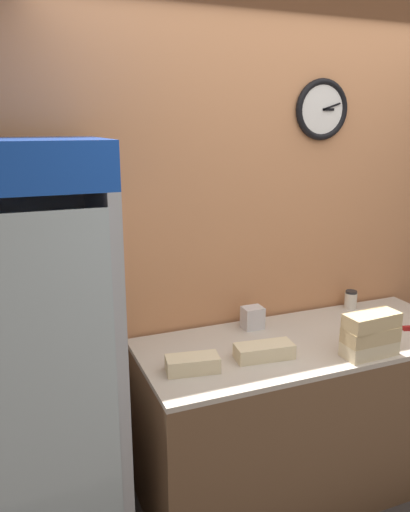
# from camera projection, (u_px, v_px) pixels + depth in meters

# --- Properties ---
(wall_back) EXTENTS (5.20, 0.09, 2.70)m
(wall_back) POSITION_uv_depth(u_px,v_px,m) (273.00, 232.00, 2.83)
(wall_back) COLOR tan
(wall_back) RESTS_ON ground_plane
(prep_counter) EXTENTS (1.77, 0.71, 0.87)m
(prep_counter) POSITION_uv_depth(u_px,v_px,m) (304.00, 413.00, 2.70)
(prep_counter) COLOR brown
(prep_counter) RESTS_ON ground_plane
(beverage_cooler) EXTENTS (0.77, 0.64, 1.89)m
(beverage_cooler) POSITION_uv_depth(u_px,v_px,m) (20.00, 346.00, 2.12)
(beverage_cooler) COLOR #B2B7BC
(beverage_cooler) RESTS_ON ground_plane
(sandwich_stack_bottom) EXTENTS (0.28, 0.13, 0.07)m
(sandwich_stack_bottom) POSITION_uv_depth(u_px,v_px,m) (369.00, 348.00, 2.40)
(sandwich_stack_bottom) COLOR beige
(sandwich_stack_bottom) RESTS_ON prep_counter
(sandwich_stack_middle) EXTENTS (0.27, 0.12, 0.07)m
(sandwich_stack_middle) POSITION_uv_depth(u_px,v_px,m) (371.00, 335.00, 2.38)
(sandwich_stack_middle) COLOR tan
(sandwich_stack_middle) RESTS_ON sandwich_stack_bottom
(sandwich_stack_top) EXTENTS (0.28, 0.14, 0.07)m
(sandwich_stack_top) POSITION_uv_depth(u_px,v_px,m) (372.00, 321.00, 2.36)
(sandwich_stack_top) COLOR tan
(sandwich_stack_top) RESTS_ON sandwich_stack_middle
(sandwich_flat_left) EXTENTS (0.25, 0.15, 0.07)m
(sandwich_flat_left) POSITION_uv_depth(u_px,v_px,m) (193.00, 364.00, 2.24)
(sandwich_flat_left) COLOR beige
(sandwich_flat_left) RESTS_ON prep_counter
(sandwich_flat_right) EXTENTS (0.29, 0.15, 0.07)m
(sandwich_flat_right) POSITION_uv_depth(u_px,v_px,m) (264.00, 351.00, 2.37)
(sandwich_flat_right) COLOR beige
(sandwich_flat_right) RESTS_ON prep_counter
(condiment_jar) EXTENTS (0.07, 0.07, 0.11)m
(condiment_jar) POSITION_uv_depth(u_px,v_px,m) (351.00, 300.00, 3.01)
(condiment_jar) COLOR silver
(condiment_jar) RESTS_ON prep_counter
(napkin_dispenser) EXTENTS (0.11, 0.09, 0.12)m
(napkin_dispenser) POSITION_uv_depth(u_px,v_px,m) (253.00, 318.00, 2.71)
(napkin_dispenser) COLOR silver
(napkin_dispenser) RESTS_ON prep_counter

